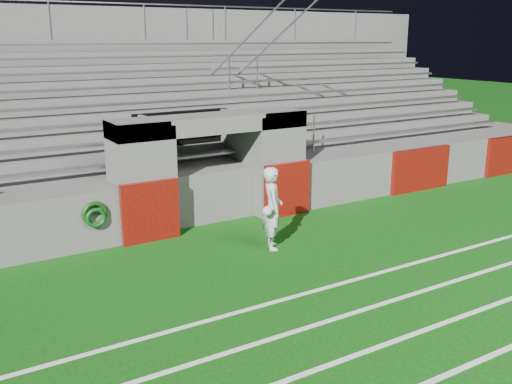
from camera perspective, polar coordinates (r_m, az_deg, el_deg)
ground at (r=11.17m, az=3.96°, el=-7.68°), size 90.00×90.00×0.00m
stadium_structure at (r=17.64m, az=-11.09°, el=5.64°), size 26.00×8.48×5.42m
goalkeeper_with_ball at (r=11.94m, az=1.65°, el=-1.62°), size 0.71×0.76×1.76m
hose_coil at (r=12.22m, az=-15.78°, el=-2.24°), size 0.54×0.14×0.56m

